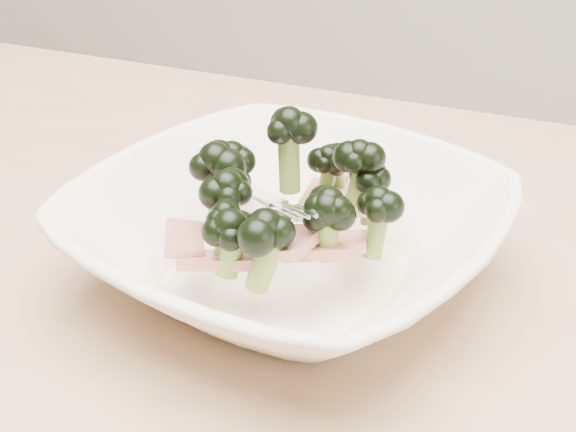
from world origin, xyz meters
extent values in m
cube|color=tan|center=(0.00, 0.00, 0.73)|extent=(1.20, 0.80, 0.04)
cylinder|color=tan|center=(-0.55, 0.35, 0.35)|extent=(0.06, 0.06, 0.71)
imported|color=white|center=(0.00, 0.04, 0.78)|extent=(0.34, 0.34, 0.07)
cylinder|color=olive|center=(0.01, -0.02, 0.80)|extent=(0.03, 0.02, 0.04)
ellipsoid|color=black|center=(0.01, -0.02, 0.83)|extent=(0.04, 0.04, 0.03)
cylinder|color=olive|center=(0.04, 0.07, 0.80)|extent=(0.02, 0.02, 0.04)
ellipsoid|color=black|center=(0.04, 0.07, 0.83)|extent=(0.03, 0.03, 0.02)
cylinder|color=olive|center=(-0.02, -0.01, 0.80)|extent=(0.02, 0.01, 0.03)
ellipsoid|color=black|center=(-0.02, -0.01, 0.82)|extent=(0.03, 0.03, 0.02)
cylinder|color=olive|center=(-0.06, 0.07, 0.79)|extent=(0.01, 0.02, 0.03)
ellipsoid|color=black|center=(-0.06, 0.07, 0.81)|extent=(0.03, 0.03, 0.02)
cylinder|color=olive|center=(-0.01, 0.06, 0.83)|extent=(0.02, 0.02, 0.04)
ellipsoid|color=black|center=(-0.01, 0.06, 0.86)|extent=(0.04, 0.04, 0.03)
cylinder|color=olive|center=(0.06, 0.04, 0.80)|extent=(0.02, 0.02, 0.04)
ellipsoid|color=black|center=(0.06, 0.04, 0.82)|extent=(0.03, 0.03, 0.03)
cylinder|color=olive|center=(0.03, 0.01, 0.81)|extent=(0.02, 0.02, 0.04)
ellipsoid|color=black|center=(0.03, 0.01, 0.83)|extent=(0.03, 0.03, 0.03)
cylinder|color=olive|center=(0.03, 0.07, 0.82)|extent=(0.02, 0.02, 0.04)
ellipsoid|color=black|center=(0.03, 0.07, 0.84)|extent=(0.03, 0.03, 0.03)
cylinder|color=olive|center=(-0.02, -0.02, 0.80)|extent=(0.02, 0.02, 0.03)
ellipsoid|color=black|center=(-0.02, -0.02, 0.82)|extent=(0.04, 0.04, 0.03)
cylinder|color=olive|center=(-0.05, 0.05, 0.81)|extent=(0.02, 0.02, 0.03)
ellipsoid|color=black|center=(-0.05, 0.05, 0.83)|extent=(0.03, 0.03, 0.03)
cylinder|color=olive|center=(0.01, 0.09, 0.81)|extent=(0.01, 0.02, 0.03)
ellipsoid|color=black|center=(0.01, 0.09, 0.82)|extent=(0.03, 0.03, 0.02)
cylinder|color=olive|center=(-0.04, 0.01, 0.81)|extent=(0.02, 0.02, 0.03)
ellipsoid|color=black|center=(-0.04, 0.01, 0.83)|extent=(0.04, 0.04, 0.03)
cylinder|color=olive|center=(0.01, 0.10, 0.80)|extent=(0.02, 0.02, 0.03)
ellipsoid|color=black|center=(0.01, 0.10, 0.82)|extent=(0.03, 0.03, 0.02)
cylinder|color=olive|center=(0.03, 0.01, 0.81)|extent=(0.02, 0.02, 0.03)
ellipsoid|color=black|center=(0.03, 0.01, 0.83)|extent=(0.04, 0.04, 0.03)
cylinder|color=olive|center=(-0.06, 0.04, 0.81)|extent=(0.02, 0.02, 0.04)
ellipsoid|color=black|center=(-0.06, 0.04, 0.83)|extent=(0.04, 0.04, 0.03)
cube|color=maroon|center=(-0.06, -0.01, 0.80)|extent=(0.04, 0.05, 0.01)
cube|color=maroon|center=(0.02, 0.07, 0.80)|extent=(0.05, 0.05, 0.02)
cube|color=maroon|center=(0.04, 0.08, 0.80)|extent=(0.05, 0.04, 0.02)
cube|color=maroon|center=(0.04, 0.04, 0.79)|extent=(0.03, 0.04, 0.02)
cube|color=maroon|center=(0.02, 0.00, 0.81)|extent=(0.03, 0.04, 0.02)
cube|color=maroon|center=(0.00, 0.09, 0.79)|extent=(0.04, 0.06, 0.02)
cube|color=maroon|center=(0.03, 0.00, 0.80)|extent=(0.05, 0.04, 0.02)
cube|color=maroon|center=(-0.03, -0.02, 0.79)|extent=(0.06, 0.04, 0.02)
camera|label=1|loc=(0.18, -0.39, 1.06)|focal=50.00mm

